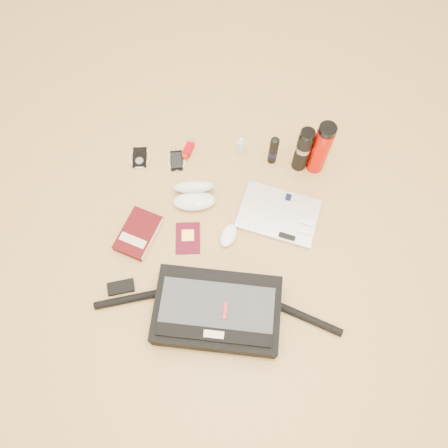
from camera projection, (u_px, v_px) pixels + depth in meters
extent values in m
plane|color=tan|center=(232.00, 254.00, 1.78)|extent=(4.00, 4.00, 0.00)
cube|color=black|center=(217.00, 311.00, 1.63)|extent=(0.49, 0.33, 0.11)
cube|color=#33353A|center=(217.00, 310.00, 1.57)|extent=(0.43, 0.24, 0.01)
cube|color=black|center=(214.00, 335.00, 1.53)|extent=(0.41, 0.09, 0.01)
cube|color=beige|center=(214.00, 335.00, 1.53)|extent=(0.07, 0.03, 0.02)
cube|color=#A61713|center=(225.00, 311.00, 1.56)|extent=(0.02, 0.06, 0.02)
cylinder|color=black|center=(132.00, 298.00, 1.69)|extent=(0.29, 0.09, 0.03)
cylinder|color=black|center=(306.00, 318.00, 1.66)|extent=(0.28, 0.14, 0.03)
cube|color=black|center=(121.00, 287.00, 1.71)|extent=(0.11, 0.07, 0.02)
cube|color=silver|center=(278.00, 214.00, 1.84)|extent=(0.38, 0.31, 0.02)
cube|color=black|center=(288.00, 197.00, 1.85)|extent=(0.03, 0.04, 0.00)
cube|color=white|center=(306.00, 223.00, 1.81)|extent=(0.06, 0.03, 0.01)
cube|color=white|center=(303.00, 232.00, 1.79)|extent=(0.06, 0.03, 0.01)
cube|color=black|center=(287.00, 236.00, 1.78)|extent=(0.07, 0.04, 0.01)
cube|color=#400709|center=(138.00, 233.00, 1.80)|extent=(0.20, 0.24, 0.04)
cube|color=beige|center=(153.00, 239.00, 1.79)|extent=(0.08, 0.18, 0.03)
cube|color=beige|center=(133.00, 240.00, 1.76)|extent=(0.12, 0.07, 0.00)
cube|color=#470515|center=(188.00, 238.00, 1.80)|extent=(0.11, 0.14, 0.01)
cube|color=#F2BB44|center=(188.00, 235.00, 1.80)|extent=(0.05, 0.05, 0.00)
ellipsoid|color=white|center=(228.00, 236.00, 1.79)|extent=(0.10, 0.12, 0.03)
ellipsoid|color=white|center=(194.00, 201.00, 1.84)|extent=(0.19, 0.10, 0.05)
ellipsoid|color=silver|center=(194.00, 187.00, 1.85)|extent=(0.19, 0.11, 0.10)
ellipsoid|color=black|center=(186.00, 201.00, 1.84)|extent=(0.05, 0.04, 0.02)
ellipsoid|color=black|center=(203.00, 200.00, 1.84)|extent=(0.05, 0.04, 0.02)
cylinder|color=black|center=(194.00, 200.00, 1.84)|extent=(0.03, 0.01, 0.01)
cube|color=black|center=(140.00, 157.00, 1.95)|extent=(0.07, 0.11, 0.01)
cylinder|color=#ACACAF|center=(139.00, 161.00, 1.94)|extent=(0.04, 0.04, 0.00)
torus|color=silver|center=(140.00, 157.00, 1.95)|extent=(0.09, 0.09, 0.01)
cube|color=black|center=(177.00, 161.00, 1.95)|extent=(0.06, 0.11, 0.01)
cube|color=black|center=(176.00, 160.00, 1.94)|extent=(0.05, 0.08, 0.00)
torus|color=silver|center=(177.00, 161.00, 1.95)|extent=(0.09, 0.09, 0.01)
cube|color=#9D030B|center=(188.00, 149.00, 1.96)|extent=(0.05, 0.07, 0.03)
cube|color=#9E1A0B|center=(185.00, 157.00, 1.94)|extent=(0.03, 0.03, 0.02)
cylinder|color=#AAABAD|center=(192.00, 142.00, 1.97)|extent=(0.03, 0.04, 0.02)
cylinder|color=#ADD3F0|center=(241.00, 147.00, 1.93)|extent=(0.04, 0.04, 0.08)
cylinder|color=silver|center=(241.00, 141.00, 1.89)|extent=(0.02, 0.02, 0.02)
cylinder|color=white|center=(241.00, 139.00, 1.87)|extent=(0.01, 0.01, 0.01)
cylinder|color=black|center=(273.00, 151.00, 1.88)|extent=(0.04, 0.04, 0.16)
cylinder|color=black|center=(273.00, 153.00, 1.90)|extent=(0.05, 0.05, 0.03)
ellipsoid|color=black|center=(275.00, 140.00, 1.81)|extent=(0.04, 0.04, 0.02)
cylinder|color=black|center=(303.00, 151.00, 1.84)|extent=(0.07, 0.07, 0.23)
cylinder|color=#A4A4A6|center=(304.00, 148.00, 1.81)|extent=(0.07, 0.07, 0.03)
cylinder|color=black|center=(308.00, 134.00, 1.72)|extent=(0.06, 0.06, 0.02)
cylinder|color=#C50A00|center=(320.00, 150.00, 1.82)|extent=(0.08, 0.08, 0.26)
cylinder|color=black|center=(328.00, 130.00, 1.69)|extent=(0.07, 0.07, 0.03)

